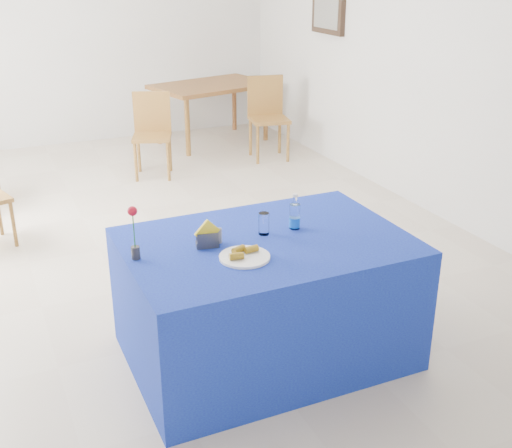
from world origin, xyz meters
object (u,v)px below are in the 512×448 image
(oak_table, at_px, (212,90))
(chair_bg_left, at_px, (152,128))
(plate, at_px, (245,257))
(blue_table, at_px, (266,298))
(water_bottle, at_px, (295,217))
(chair_bg_right, at_px, (267,111))

(oak_table, bearing_deg, chair_bg_left, -136.98)
(plate, height_order, chair_bg_left, chair_bg_left)
(blue_table, xyz_separation_m, water_bottle, (0.22, 0.08, 0.45))
(oak_table, distance_m, chair_bg_right, 0.98)
(blue_table, bearing_deg, chair_bg_left, 84.57)
(oak_table, distance_m, chair_bg_left, 1.48)
(chair_bg_left, xyz_separation_m, chair_bg_right, (1.43, 0.10, 0.03))
(chair_bg_left, bearing_deg, water_bottle, -72.11)
(blue_table, relative_size, chair_bg_left, 1.77)
(water_bottle, distance_m, oak_table, 4.77)
(chair_bg_right, bearing_deg, oak_table, 122.11)
(plate, relative_size, chair_bg_left, 0.30)
(blue_table, height_order, chair_bg_right, chair_bg_right)
(blue_table, height_order, chair_bg_left, chair_bg_left)
(plate, bearing_deg, oak_table, 71.47)
(blue_table, distance_m, water_bottle, 0.51)
(water_bottle, bearing_deg, blue_table, -159.17)
(plate, height_order, water_bottle, water_bottle)
(plate, distance_m, chair_bg_left, 3.92)
(blue_table, bearing_deg, water_bottle, 20.83)
(blue_table, height_order, water_bottle, water_bottle)
(plate, relative_size, chair_bg_right, 0.29)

